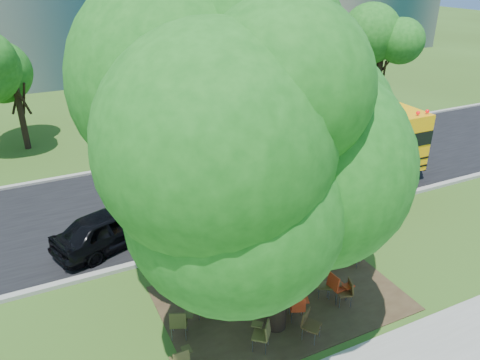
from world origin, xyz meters
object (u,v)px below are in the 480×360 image
chair_4 (298,306)px  chair_9 (194,301)px  chair_14 (333,253)px  black_car (111,228)px  chair_5 (309,323)px  chair_13 (356,249)px  chair_6 (346,289)px  chair_1 (179,321)px  chair_8 (209,291)px  chair_2 (263,332)px  school_bus (300,155)px  chair_0 (181,359)px  chair_12 (323,284)px  chair_7 (337,285)px  chair_11 (267,298)px  main_tree (284,131)px  chair_10 (249,279)px  chair_3 (277,297)px

chair_4 → chair_9: (-2.53, 1.45, -0.01)m
chair_14 → black_car: (-6.26, 4.40, 0.20)m
chair_5 → chair_13: (3.28, 2.20, 0.01)m
chair_6 → chair_14: size_ratio=1.07×
chair_14 → chair_5: bearing=52.9°
chair_1 → chair_8: 1.41m
chair_2 → black_car: black_car is taller
school_bus → black_car: school_bus is taller
chair_8 → chair_14: 4.44m
chair_0 → chair_12: size_ratio=1.12×
chair_9 → black_car: black_car is taller
chair_7 → chair_11: size_ratio=1.03×
chair_1 → chair_13: size_ratio=1.01×
chair_8 → chair_13: 5.17m
chair_0 → chair_14: chair_0 is taller
chair_12 → chair_2: bearing=-35.5°
school_bus → main_tree: bearing=-125.7°
chair_4 → chair_8: 2.56m
chair_1 → main_tree: bearing=7.2°
chair_10 → chair_11: chair_10 is taller
chair_0 → chair_13: size_ratio=0.94×
chair_3 → chair_9: (-2.16, 0.93, -0.07)m
chair_0 → chair_1: chair_1 is taller
chair_8 → chair_13: chair_8 is taller
chair_6 → chair_11: 2.35m
chair_1 → chair_2: 2.21m
chair_2 → chair_4: bearing=-30.5°
school_bus → chair_2: (-5.57, -7.11, -1.27)m
school_bus → chair_14: school_bus is taller
black_car → chair_12: bearing=-158.2°
black_car → chair_10: bearing=-166.2°
chair_14 → chair_6: bearing=73.8°
chair_0 → chair_11: 3.06m
main_tree → black_car: (-3.16, 6.08, -5.00)m
chair_6 → chair_10: 2.84m
chair_3 → chair_12: (1.57, 0.03, -0.11)m
chair_10 → chair_14: chair_10 is taller
main_tree → school_bus: (4.86, 6.56, -3.88)m
chair_2 → chair_8: chair_8 is taller
chair_0 → chair_2: chair_2 is taller
chair_0 → chair_5: (3.43, -0.33, 0.02)m
school_bus → chair_7: school_bus is taller
chair_13 → school_bus: bearing=47.0°
chair_2 → chair_6: 3.04m
chair_2 → black_car: bearing=60.3°
school_bus → black_car: size_ratio=3.14×
chair_1 → chair_10: 2.55m
chair_8 → chair_10: 1.26m
chair_7 → chair_8: (-3.46, 1.38, -0.02)m
chair_1 → chair_4: size_ratio=1.10×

